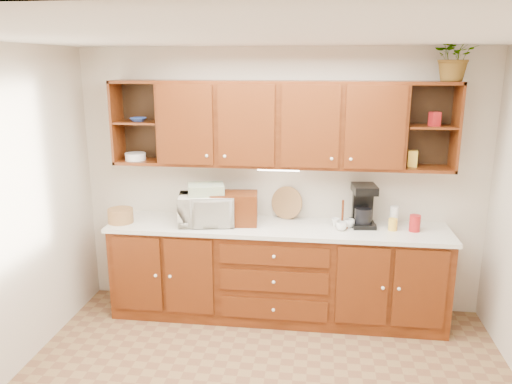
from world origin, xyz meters
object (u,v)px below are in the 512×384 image
(coffee_maker, at_px, (363,206))
(potted_plant, at_px, (455,56))
(bread_box, at_px, (234,208))
(microwave, at_px, (207,209))

(coffee_maker, xyz_separation_m, potted_plant, (0.70, -0.03, 1.37))
(bread_box, relative_size, potted_plant, 1.01)
(potted_plant, bearing_deg, microwave, -176.59)
(bread_box, bearing_deg, coffee_maker, -0.65)
(bread_box, xyz_separation_m, potted_plant, (1.93, 0.09, 1.41))
(microwave, height_order, bread_box, bread_box)
(bread_box, height_order, potted_plant, potted_plant)
(coffee_maker, bearing_deg, microwave, 179.71)
(microwave, xyz_separation_m, coffee_maker, (1.49, 0.16, 0.05))
(microwave, relative_size, potted_plant, 1.21)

